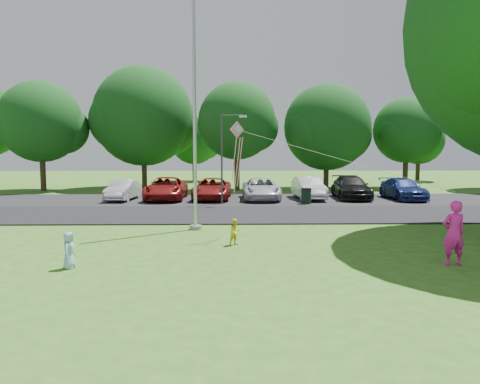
{
  "coord_description": "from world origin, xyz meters",
  "views": [
    {
      "loc": [
        -2.07,
        -12.0,
        3.08
      ],
      "look_at": [
        -1.74,
        4.0,
        1.6
      ],
      "focal_mm": 32.0,
      "sensor_mm": 36.0,
      "label": 1
    }
  ],
  "objects_px": {
    "flagpole": "(195,125)",
    "kite": "(242,143)",
    "child_yellow": "(235,232)",
    "trash_can": "(306,196)",
    "woman": "(454,233)",
    "child_blue": "(69,250)",
    "street_lamp": "(225,150)"
  },
  "relations": [
    {
      "from": "flagpole",
      "to": "kite",
      "type": "distance_m",
      "value": 2.71
    },
    {
      "from": "child_yellow",
      "to": "trash_can",
      "type": "bearing_deg",
      "value": 35.13
    },
    {
      "from": "trash_can",
      "to": "kite",
      "type": "xyz_separation_m",
      "value": [
        -4.06,
        -9.86,
        2.91
      ]
    },
    {
      "from": "trash_can",
      "to": "woman",
      "type": "relative_size",
      "value": 0.55
    },
    {
      "from": "child_blue",
      "to": "kite",
      "type": "relative_size",
      "value": 0.16
    },
    {
      "from": "street_lamp",
      "to": "kite",
      "type": "xyz_separation_m",
      "value": [
        0.71,
        -9.82,
        0.2
      ]
    },
    {
      "from": "flagpole",
      "to": "street_lamp",
      "type": "distance_m",
      "value": 8.09
    },
    {
      "from": "woman",
      "to": "child_blue",
      "type": "xyz_separation_m",
      "value": [
        -10.39,
        -0.13,
        -0.4
      ]
    },
    {
      "from": "flagpole",
      "to": "kite",
      "type": "bearing_deg",
      "value": -45.81
    },
    {
      "from": "street_lamp",
      "to": "trash_can",
      "type": "bearing_deg",
      "value": 11.03
    },
    {
      "from": "child_yellow",
      "to": "woman",
      "type": "bearing_deg",
      "value": -57.67
    },
    {
      "from": "trash_can",
      "to": "kite",
      "type": "bearing_deg",
      "value": -112.35
    },
    {
      "from": "flagpole",
      "to": "kite",
      "type": "height_order",
      "value": "flagpole"
    },
    {
      "from": "woman",
      "to": "child_blue",
      "type": "bearing_deg",
      "value": -4.78
    },
    {
      "from": "flagpole",
      "to": "child_yellow",
      "type": "xyz_separation_m",
      "value": [
        1.56,
        -2.96,
        -3.72
      ]
    },
    {
      "from": "child_yellow",
      "to": "child_blue",
      "type": "xyz_separation_m",
      "value": [
        -4.45,
        -2.8,
        0.05
      ]
    },
    {
      "from": "trash_can",
      "to": "child_blue",
      "type": "height_order",
      "value": "child_blue"
    },
    {
      "from": "trash_can",
      "to": "kite",
      "type": "height_order",
      "value": "kite"
    },
    {
      "from": "child_yellow",
      "to": "flagpole",
      "type": "bearing_deg",
      "value": 84.44
    },
    {
      "from": "woman",
      "to": "child_blue",
      "type": "relative_size",
      "value": 1.8
    },
    {
      "from": "flagpole",
      "to": "child_blue",
      "type": "distance_m",
      "value": 7.41
    },
    {
      "from": "flagpole",
      "to": "child_yellow",
      "type": "bearing_deg",
      "value": -62.12
    },
    {
      "from": "street_lamp",
      "to": "kite",
      "type": "bearing_deg",
      "value": -75.29
    },
    {
      "from": "street_lamp",
      "to": "child_yellow",
      "type": "bearing_deg",
      "value": -76.99
    },
    {
      "from": "trash_can",
      "to": "flagpole",
      "type": "bearing_deg",
      "value": -126.25
    },
    {
      "from": "flagpole",
      "to": "child_blue",
      "type": "bearing_deg",
      "value": -116.65
    },
    {
      "from": "woman",
      "to": "flagpole",
      "type": "bearing_deg",
      "value": -42.37
    },
    {
      "from": "flagpole",
      "to": "woman",
      "type": "relative_size",
      "value": 5.6
    },
    {
      "from": "flagpole",
      "to": "woman",
      "type": "bearing_deg",
      "value": -36.9
    },
    {
      "from": "trash_can",
      "to": "child_blue",
      "type": "distance_m",
      "value": 16.31
    },
    {
      "from": "child_yellow",
      "to": "kite",
      "type": "distance_m",
      "value": 3.17
    },
    {
      "from": "flagpole",
      "to": "woman",
      "type": "distance_m",
      "value": 9.93
    }
  ]
}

